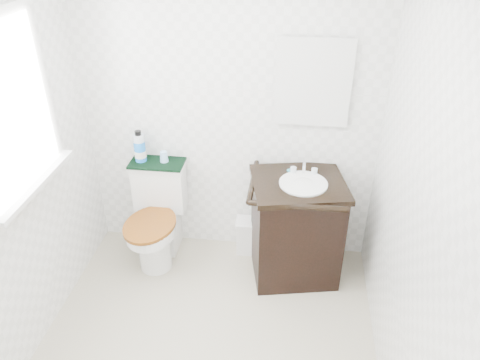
% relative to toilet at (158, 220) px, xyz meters
% --- Properties ---
extents(floor, '(2.40, 2.40, 0.00)m').
position_rel_toilet_xyz_m(floor, '(0.55, -0.97, -0.35)').
color(floor, '#B7AE93').
rests_on(floor, ground).
extents(wall_back, '(2.40, 0.00, 2.40)m').
position_rel_toilet_xyz_m(wall_back, '(0.55, 0.23, 0.85)').
color(wall_back, white).
rests_on(wall_back, ground).
extents(wall_right, '(0.00, 2.40, 2.40)m').
position_rel_toilet_xyz_m(wall_right, '(1.65, -0.97, 0.85)').
color(wall_right, white).
rests_on(wall_right, ground).
extents(window, '(0.02, 0.70, 0.90)m').
position_rel_toilet_xyz_m(window, '(-0.52, -0.72, 1.20)').
color(window, white).
rests_on(window, wall_left).
extents(mirror, '(0.50, 0.02, 0.60)m').
position_rel_toilet_xyz_m(mirror, '(1.13, 0.21, 1.10)').
color(mirror, silver).
rests_on(mirror, wall_back).
extents(toilet, '(0.43, 0.64, 0.78)m').
position_rel_toilet_xyz_m(toilet, '(0.00, 0.00, 0.00)').
color(toilet, white).
rests_on(toilet, floor).
extents(vanity, '(0.75, 0.68, 0.92)m').
position_rel_toilet_xyz_m(vanity, '(1.09, -0.07, 0.09)').
color(vanity, black).
rests_on(vanity, floor).
extents(trash_bin, '(0.21, 0.17, 0.31)m').
position_rel_toilet_xyz_m(trash_bin, '(0.71, 0.13, -0.19)').
color(trash_bin, white).
rests_on(trash_bin, floor).
extents(towel, '(0.42, 0.22, 0.02)m').
position_rel_toilet_xyz_m(towel, '(0.00, 0.12, 0.45)').
color(towel, black).
rests_on(towel, toilet).
extents(mouthwash_bottle, '(0.09, 0.09, 0.25)m').
position_rel_toilet_xyz_m(mouthwash_bottle, '(-0.13, 0.13, 0.57)').
color(mouthwash_bottle, '#1B7AE9').
rests_on(mouthwash_bottle, towel).
extents(cup, '(0.07, 0.07, 0.08)m').
position_rel_toilet_xyz_m(cup, '(0.05, 0.14, 0.50)').
color(cup, '#9ACFFC').
rests_on(cup, towel).
extents(soap_bar, '(0.07, 0.05, 0.02)m').
position_rel_toilet_xyz_m(soap_bar, '(1.03, 0.08, 0.49)').
color(soap_bar, '#1A6E7E').
rests_on(soap_bar, vanity).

